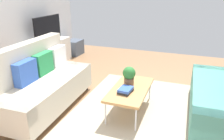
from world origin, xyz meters
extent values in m
plane|color=#936B47|center=(0.00, 0.00, 0.00)|extent=(7.68, 7.68, 0.00)
cube|color=tan|center=(0.03, -0.34, 0.01)|extent=(2.90, 2.20, 0.01)
cube|color=beige|center=(-0.32, 1.21, 0.32)|extent=(1.93, 0.90, 0.44)
cube|color=beige|center=(-0.33, 1.53, 0.82)|extent=(1.91, 0.26, 0.56)
cube|color=beige|center=(0.53, 1.24, 0.43)|extent=(0.23, 0.85, 0.22)
cube|color=beige|center=(-1.17, 1.18, 0.43)|extent=(0.23, 0.85, 0.22)
cylinder|color=black|center=(0.56, 0.90, 0.05)|extent=(0.05, 0.05, 0.10)
cylinder|color=black|center=(0.54, 1.58, 0.05)|extent=(0.05, 0.05, 0.10)
cube|color=white|center=(0.35, 1.37, 0.72)|extent=(0.40, 0.15, 0.36)
cube|color=#288C4C|center=(-0.10, 1.36, 0.72)|extent=(0.40, 0.15, 0.36)
cube|color=#3359B2|center=(-0.55, 1.34, 0.72)|extent=(0.40, 0.15, 0.36)
cube|color=teal|center=(0.38, -1.49, 0.32)|extent=(1.91, 0.87, 0.44)
cube|color=teal|center=(1.23, -1.48, 0.43)|extent=(0.21, 0.84, 0.22)
cylinder|color=black|center=(1.25, -1.14, 0.05)|extent=(0.05, 0.05, 0.10)
cube|color=#B7844C|center=(0.08, -0.14, 0.40)|extent=(1.10, 0.56, 0.04)
cylinder|color=silver|center=(-0.42, 0.09, 0.19)|extent=(0.02, 0.02, 0.38)
cylinder|color=silver|center=(0.58, 0.09, 0.19)|extent=(0.02, 0.02, 0.38)
cylinder|color=silver|center=(-0.42, -0.37, 0.19)|extent=(0.02, 0.02, 0.38)
cylinder|color=silver|center=(0.58, -0.37, 0.19)|extent=(0.02, 0.02, 0.38)
cube|color=silver|center=(1.57, 2.46, 0.32)|extent=(1.40, 0.44, 0.64)
cube|color=black|center=(1.57, 2.44, 0.66)|extent=(0.36, 0.20, 0.04)
cube|color=black|center=(1.57, 2.44, 0.98)|extent=(1.00, 0.05, 0.60)
cube|color=#4C5666|center=(2.67, 2.36, 0.22)|extent=(0.52, 0.40, 0.44)
cylinder|color=brown|center=(0.18, -0.08, 0.49)|extent=(0.16, 0.16, 0.13)
sphere|color=#2D7233|center=(0.18, -0.08, 0.64)|extent=(0.21, 0.21, 0.21)
cube|color=#262626|center=(-0.09, -0.11, 0.44)|extent=(0.27, 0.22, 0.03)
cube|color=#3359B2|center=(-0.09, -0.11, 0.47)|extent=(0.25, 0.20, 0.04)
cylinder|color=silver|center=(0.99, 2.51, 0.72)|extent=(0.08, 0.08, 0.15)
cylinder|color=gold|center=(1.13, 2.42, 0.75)|extent=(0.05, 0.05, 0.21)
cylinder|color=purple|center=(1.22, 2.42, 0.73)|extent=(0.04, 0.04, 0.17)
cylinder|color=red|center=(1.31, 2.42, 0.72)|extent=(0.04, 0.04, 0.15)
camera|label=1|loc=(-3.00, -0.97, 1.93)|focal=35.13mm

